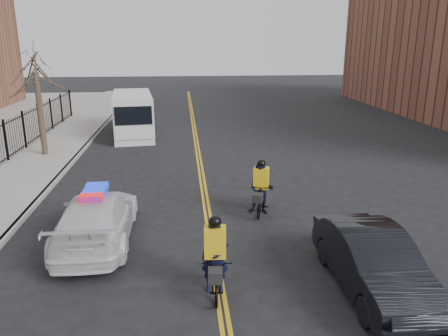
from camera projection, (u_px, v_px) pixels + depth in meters
ground at (211, 237)px, 12.91m from camera, size 120.00×120.00×0.00m
center_line_left at (198, 164)px, 20.54m from camera, size 0.10×60.00×0.01m
center_line_right at (201, 164)px, 20.56m from camera, size 0.10×60.00×0.01m
sidewalk at (35, 167)px, 19.84m from camera, size 3.00×60.00×0.15m
curb at (69, 166)px, 19.98m from camera, size 0.20×60.00×0.15m
street_tree at (37, 85)px, 20.76m from camera, size 3.20×3.20×4.80m
police_cruiser at (97, 218)px, 12.46m from camera, size 2.07×4.95×1.59m
dark_sedan at (373, 262)px, 9.98m from camera, size 1.58×4.41×1.45m
cargo_van at (133, 116)px, 26.17m from camera, size 2.87×6.25×2.53m
cyclist_near at (215, 265)px, 9.99m from camera, size 0.80×1.95×1.87m
cyclist_far at (261, 192)px, 14.53m from camera, size 1.08×1.91×1.87m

